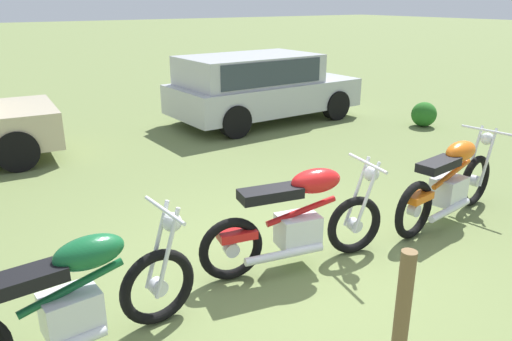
{
  "coord_description": "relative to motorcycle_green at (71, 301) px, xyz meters",
  "views": [
    {
      "loc": [
        -2.66,
        -3.41,
        2.53
      ],
      "look_at": [
        0.27,
        1.08,
        0.65
      ],
      "focal_mm": 34.44,
      "sensor_mm": 36.0,
      "label": 1
    }
  ],
  "objects": [
    {
      "name": "motorcycle_orange",
      "position": [
        4.36,
        0.04,
        0.0
      ],
      "size": [
        2.06,
        0.71,
        1.02
      ],
      "rotation": [
        0.0,
        0.0,
        0.14
      ],
      "color": "black",
      "rests_on": "ground"
    },
    {
      "name": "motorcycle_green",
      "position": [
        0.0,
        0.0,
        0.0
      ],
      "size": [
        2.07,
        0.64,
        1.02
      ],
      "rotation": [
        0.0,
        0.0,
        0.07
      ],
      "color": "black",
      "rests_on": "ground"
    },
    {
      "name": "ground_plane",
      "position": [
        2.13,
        0.15,
        -0.48
      ],
      "size": [
        120.0,
        120.0,
        0.0
      ],
      "primitive_type": "plane",
      "color": "olive"
    },
    {
      "name": "fence_post_wooden",
      "position": [
        1.69,
        -1.55,
        0.06
      ],
      "size": [
        0.1,
        0.1,
        1.08
      ],
      "primitive_type": "cylinder",
      "color": "brown",
      "rests_on": "ground"
    },
    {
      "name": "motorcycle_red",
      "position": [
        2.2,
        0.16,
        0.01
      ],
      "size": [
        1.97,
        0.7,
        1.02
      ],
      "rotation": [
        0.0,
        0.0,
        -0.19
      ],
      "color": "black",
      "rests_on": "ground"
    },
    {
      "name": "car_silver",
      "position": [
        5.21,
        5.5,
        0.36
      ],
      "size": [
        4.11,
        2.05,
        1.43
      ],
      "rotation": [
        0.0,
        0.0,
        0.04
      ],
      "color": "#B2B5BA",
      "rests_on": "ground"
    },
    {
      "name": "shrub_low",
      "position": [
        7.89,
        3.24,
        -0.22
      ],
      "size": [
        0.51,
        0.52,
        0.51
      ],
      "color": "#23641E",
      "rests_on": "ground"
    }
  ]
}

